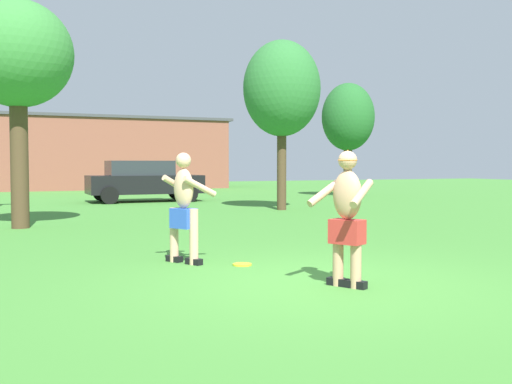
# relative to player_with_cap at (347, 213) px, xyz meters

# --- Properties ---
(ground_plane) EXTENTS (80.00, 80.00, 0.00)m
(ground_plane) POSITION_rel_player_with_cap_xyz_m (-0.20, 0.29, -0.88)
(ground_plane) COLOR #428433
(player_with_cap) EXTENTS (0.74, 0.71, 1.62)m
(player_with_cap) POSITION_rel_player_with_cap_xyz_m (0.00, 0.00, 0.00)
(player_with_cap) COLOR black
(player_with_cap) RESTS_ON ground_plane
(player_in_blue) EXTENTS (0.76, 0.70, 1.62)m
(player_in_blue) POSITION_rel_player_with_cap_xyz_m (-1.27, 2.41, -0.03)
(player_in_blue) COLOR black
(player_in_blue) RESTS_ON ground_plane
(frisbee) EXTENTS (0.28, 0.28, 0.03)m
(frisbee) POSITION_rel_player_with_cap_xyz_m (-0.57, 1.89, -0.87)
(frisbee) COLOR yellow
(frisbee) RESTS_ON ground_plane
(car_black_mid_lot) EXTENTS (4.30, 2.02, 1.58)m
(car_black_mid_lot) POSITION_rel_player_with_cap_xyz_m (1.40, 16.80, -0.06)
(car_black_mid_lot) COLOR black
(car_black_mid_lot) RESTS_ON ground_plane
(outbuilding_behind_lot) EXTENTS (13.46, 5.62, 4.18)m
(outbuilding_behind_lot) POSITION_rel_player_with_cap_xyz_m (2.53, 30.17, 1.21)
(outbuilding_behind_lot) COLOR brown
(outbuilding_behind_lot) RESTS_ON ground_plane
(tree_left_field) EXTENTS (2.34, 2.34, 5.04)m
(tree_left_field) POSITION_rel_player_with_cap_xyz_m (10.60, 16.77, 2.61)
(tree_left_field) COLOR brown
(tree_left_field) RESTS_ON ground_plane
(tree_right_field) EXTENTS (2.44, 2.44, 5.34)m
(tree_right_field) POSITION_rel_player_with_cap_xyz_m (4.49, 10.97, 2.92)
(tree_right_field) COLOR #4C3823
(tree_right_field) RESTS_ON ground_plane
(tree_behind_players) EXTENTS (2.45, 2.45, 5.13)m
(tree_behind_players) POSITION_rel_player_with_cap_xyz_m (-3.31, 8.49, 2.97)
(tree_behind_players) COLOR #4C3823
(tree_behind_players) RESTS_ON ground_plane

